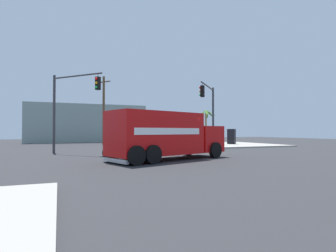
{
  "coord_description": "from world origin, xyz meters",
  "views": [
    {
      "loc": [
        -6.8,
        -15.81,
        1.71
      ],
      "look_at": [
        -0.83,
        -1.02,
        2.02
      ],
      "focal_mm": 29.05,
      "sensor_mm": 36.0,
      "label": 1
    }
  ],
  "objects_px": {
    "delivery_truck": "(166,135)",
    "utility_pole": "(104,109)",
    "traffic_light_primary": "(68,100)",
    "traffic_light_secondary": "(210,106)",
    "palm_tree_far": "(206,120)",
    "vending_machine_red": "(231,136)"
  },
  "relations": [
    {
      "from": "traffic_light_secondary",
      "to": "utility_pole",
      "type": "xyz_separation_m",
      "value": [
        -7.66,
        13.3,
        0.46
      ]
    },
    {
      "from": "traffic_light_secondary",
      "to": "utility_pole",
      "type": "bearing_deg",
      "value": 119.93
    },
    {
      "from": "delivery_truck",
      "to": "traffic_light_primary",
      "type": "distance_m",
      "value": 9.21
    },
    {
      "from": "traffic_light_secondary",
      "to": "vending_machine_red",
      "type": "relative_size",
      "value": 3.17
    },
    {
      "from": "traffic_light_primary",
      "to": "traffic_light_secondary",
      "type": "bearing_deg",
      "value": -1.95
    },
    {
      "from": "palm_tree_far",
      "to": "traffic_light_secondary",
      "type": "bearing_deg",
      "value": -118.5
    },
    {
      "from": "traffic_light_primary",
      "to": "traffic_light_secondary",
      "type": "distance_m",
      "value": 12.31
    },
    {
      "from": "delivery_truck",
      "to": "vending_machine_red",
      "type": "distance_m",
      "value": 18.92
    },
    {
      "from": "traffic_light_secondary",
      "to": "palm_tree_far",
      "type": "height_order",
      "value": "traffic_light_secondary"
    },
    {
      "from": "utility_pole",
      "to": "delivery_truck",
      "type": "bearing_deg",
      "value": -88.08
    },
    {
      "from": "delivery_truck",
      "to": "utility_pole",
      "type": "bearing_deg",
      "value": 91.92
    },
    {
      "from": "delivery_truck",
      "to": "palm_tree_far",
      "type": "xyz_separation_m",
      "value": [
        12.98,
        17.67,
        1.78
      ]
    },
    {
      "from": "delivery_truck",
      "to": "traffic_light_secondary",
      "type": "relative_size",
      "value": 1.37
    },
    {
      "from": "traffic_light_primary",
      "to": "palm_tree_far",
      "type": "distance_m",
      "value": 21.17
    },
    {
      "from": "palm_tree_far",
      "to": "vending_machine_red",
      "type": "bearing_deg",
      "value": -80.02
    },
    {
      "from": "traffic_light_secondary",
      "to": "utility_pole",
      "type": "relative_size",
      "value": 0.67
    },
    {
      "from": "vending_machine_red",
      "to": "traffic_light_primary",
      "type": "bearing_deg",
      "value": -162.97
    },
    {
      "from": "traffic_light_primary",
      "to": "utility_pole",
      "type": "height_order",
      "value": "utility_pole"
    },
    {
      "from": "traffic_light_primary",
      "to": "traffic_light_secondary",
      "type": "height_order",
      "value": "traffic_light_primary"
    },
    {
      "from": "traffic_light_primary",
      "to": "utility_pole",
      "type": "xyz_separation_m",
      "value": [
        4.65,
        12.88,
        0.41
      ]
    },
    {
      "from": "traffic_light_secondary",
      "to": "traffic_light_primary",
      "type": "bearing_deg",
      "value": 178.05
    },
    {
      "from": "delivery_truck",
      "to": "palm_tree_far",
      "type": "distance_m",
      "value": 22.0
    }
  ]
}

